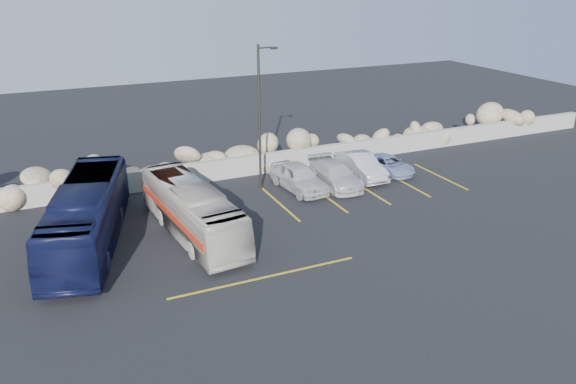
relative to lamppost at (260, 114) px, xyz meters
name	(u,v)px	position (x,y,z in m)	size (l,w,h in m)	color
ground	(290,274)	(-2.56, -9.50, -4.30)	(90.00, 90.00, 0.00)	black
seawall	(205,171)	(-2.56, 2.50, -3.70)	(60.00, 0.40, 1.20)	gray
riprap_pile	(199,154)	(-2.56, 3.70, -3.00)	(54.00, 2.80, 2.60)	#948360
parking_lines	(327,207)	(2.09, -3.93, -4.29)	(18.16, 9.36, 0.01)	gold
lamppost	(260,114)	(0.00, 0.00, 0.00)	(1.14, 0.18, 8.00)	#2B2927
vintage_bus	(192,210)	(-5.12, -4.19, -3.07)	(2.06, 8.81, 2.45)	beige
tour_coach	(87,215)	(-9.61, -3.28, -2.87)	(2.39, 10.22, 2.85)	#111539
car_a	(299,177)	(1.85, -0.99, -3.54)	(1.78, 4.42, 1.50)	beige
car_b	(361,166)	(6.13, -0.63, -3.59)	(1.50, 4.30, 1.42)	silver
car_c	(335,175)	(4.06, -1.24, -3.64)	(1.84, 4.53, 1.31)	beige
car_d	(389,165)	(8.12, -0.63, -3.79)	(1.68, 3.65, 1.02)	#8796C0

